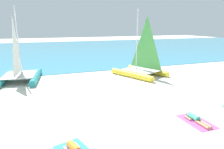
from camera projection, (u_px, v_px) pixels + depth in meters
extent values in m
plane|color=silver|center=(95.00, 75.00, 19.18)|extent=(120.00, 120.00, 0.00)
cube|color=teal|center=(65.00, 50.00, 38.80)|extent=(120.00, 40.00, 0.05)
cylinder|color=yellow|center=(131.00, 75.00, 18.36)|extent=(2.40, 4.45, 0.53)
cylinder|color=yellow|center=(147.00, 71.00, 20.01)|extent=(2.40, 4.45, 0.53)
cube|color=silver|center=(142.00, 70.00, 18.96)|extent=(3.44, 3.71, 0.07)
cylinder|color=silver|center=(137.00, 40.00, 18.77)|extent=(0.11, 0.11, 5.53)
pyramid|color=#4CA54C|center=(147.00, 42.00, 18.05)|extent=(1.06, 2.24, 4.64)
cylinder|color=teal|center=(5.00, 78.00, 17.07)|extent=(1.11, 4.75, 0.54)
cylinder|color=teal|center=(36.00, 77.00, 17.61)|extent=(1.11, 4.75, 0.54)
cube|color=silver|center=(20.00, 75.00, 17.05)|extent=(2.82, 3.30, 0.07)
cylinder|color=silver|center=(18.00, 41.00, 17.03)|extent=(0.11, 0.11, 5.62)
pyramid|color=white|center=(15.00, 44.00, 16.02)|extent=(0.37, 2.46, 4.72)
cylinder|color=orange|center=(74.00, 147.00, 7.64)|extent=(0.47, 0.68, 0.30)
sphere|color=beige|center=(69.00, 143.00, 7.95)|extent=(0.22, 0.22, 0.22)
cylinder|color=beige|center=(77.00, 146.00, 7.91)|extent=(0.23, 0.46, 0.10)
cube|color=#D84C99|center=(196.00, 122.00, 10.01)|extent=(1.12, 1.91, 0.01)
cylinder|color=#3FB28C|center=(194.00, 117.00, 10.16)|extent=(0.31, 0.62, 0.30)
sphere|color=tan|center=(188.00, 114.00, 10.53)|extent=(0.22, 0.22, 0.22)
cylinder|color=tan|center=(202.00, 125.00, 9.56)|extent=(0.15, 0.78, 0.14)
cylinder|color=tan|center=(205.00, 124.00, 9.62)|extent=(0.15, 0.78, 0.14)
cylinder|color=tan|center=(188.00, 118.00, 10.25)|extent=(0.10, 0.45, 0.10)
cylinder|color=tan|center=(195.00, 117.00, 10.40)|extent=(0.10, 0.45, 0.10)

